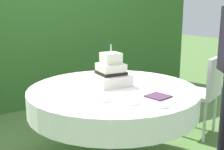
# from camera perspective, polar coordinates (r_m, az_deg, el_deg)

# --- Properties ---
(foliage_hedge) EXTENTS (5.32, 0.47, 2.43)m
(foliage_hedge) POSITION_cam_1_polar(r_m,az_deg,el_deg) (4.30, -15.12, 10.39)
(foliage_hedge) COLOR #336628
(foliage_hedge) RESTS_ON ground_plane
(cake_table) EXTENTS (1.43, 1.43, 0.73)m
(cake_table) POSITION_cam_1_polar(r_m,az_deg,el_deg) (2.47, 0.22, -4.70)
(cake_table) COLOR #4C4C51
(cake_table) RESTS_ON ground_plane
(wedding_cake) EXTENTS (0.31, 0.31, 0.35)m
(wedding_cake) POSITION_cam_1_polar(r_m,az_deg,el_deg) (2.52, -0.19, 0.37)
(wedding_cake) COLOR silver
(wedding_cake) RESTS_ON cake_table
(serving_plate_near) EXTENTS (0.12, 0.12, 0.01)m
(serving_plate_near) POSITION_cam_1_polar(r_m,az_deg,el_deg) (2.12, -1.79, -4.90)
(serving_plate_near) COLOR white
(serving_plate_near) RESTS_ON cake_table
(serving_plate_far) EXTENTS (0.12, 0.12, 0.01)m
(serving_plate_far) POSITION_cam_1_polar(r_m,az_deg,el_deg) (2.06, 3.84, -5.40)
(serving_plate_far) COLOR white
(serving_plate_far) RESTS_ON cake_table
(serving_plate_left) EXTENTS (0.13, 0.13, 0.01)m
(serving_plate_left) POSITION_cam_1_polar(r_m,az_deg,el_deg) (2.02, 9.26, -5.94)
(serving_plate_left) COLOR white
(serving_plate_left) RESTS_ON cake_table
(napkin_stack) EXTENTS (0.18, 0.18, 0.01)m
(napkin_stack) POSITION_cam_1_polar(r_m,az_deg,el_deg) (2.22, 9.01, -4.16)
(napkin_stack) COLOR #4C2D47
(napkin_stack) RESTS_ON cake_table
(garden_chair) EXTENTS (0.52, 0.52, 0.89)m
(garden_chair) POSITION_cam_1_polar(r_m,az_deg,el_deg) (3.27, 17.70, -2.51)
(garden_chair) COLOR white
(garden_chair) RESTS_ON ground_plane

